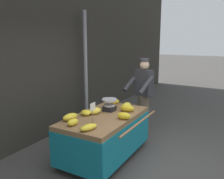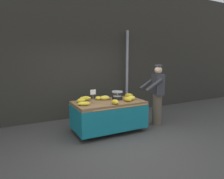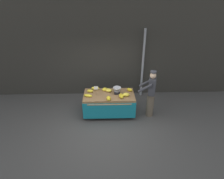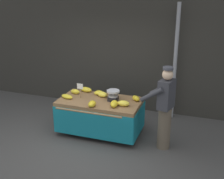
{
  "view_description": "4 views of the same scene",
  "coord_description": "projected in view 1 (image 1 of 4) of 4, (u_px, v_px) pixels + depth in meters",
  "views": [
    {
      "loc": [
        -3.32,
        -1.18,
        2.12
      ],
      "look_at": [
        0.65,
        1.02,
        1.17
      ],
      "focal_mm": 38.4,
      "sensor_mm": 36.0,
      "label": 1
    },
    {
      "loc": [
        -2.05,
        -3.55,
        1.87
      ],
      "look_at": [
        0.33,
        1.04,
        1.07
      ],
      "focal_mm": 31.97,
      "sensor_mm": 36.0,
      "label": 2
    },
    {
      "loc": [
        0.09,
        -5.04,
        4.03
      ],
      "look_at": [
        0.27,
        0.9,
        0.99
      ],
      "focal_mm": 30.91,
      "sensor_mm": 36.0,
      "label": 3
    },
    {
      "loc": [
        2.38,
        -4.67,
        3.19
      ],
      "look_at": [
        0.4,
        1.03,
        1.03
      ],
      "focal_mm": 47.53,
      "sensor_mm": 36.0,
      "label": 4
    }
  ],
  "objects": [
    {
      "name": "ground_plane",
      "position": [
        148.0,
        174.0,
        3.84
      ],
      "size": [
        60.0,
        60.0,
        0.0
      ],
      "primitive_type": "plane",
      "color": "#423F3D"
    },
    {
      "name": "back_wall",
      "position": [
        24.0,
        37.0,
        4.63
      ],
      "size": [
        16.0,
        0.24,
        4.34
      ],
      "primitive_type": "cube",
      "color": "#2D2B26",
      "rests_on": "ground"
    },
    {
      "name": "street_pole",
      "position": [
        86.0,
        69.0,
        5.96
      ],
      "size": [
        0.09,
        0.09,
        2.8
      ],
      "primitive_type": "cylinder",
      "color": "gray",
      "rests_on": "ground"
    },
    {
      "name": "banana_cart",
      "position": [
        105.0,
        127.0,
        4.29
      ],
      "size": [
        1.8,
        1.17,
        0.8
      ],
      "color": "olive",
      "rests_on": "ground"
    },
    {
      "name": "weighing_scale",
      "position": [
        109.0,
        105.0,
        4.5
      ],
      "size": [
        0.28,
        0.28,
        0.24
      ],
      "color": "black",
      "rests_on": "banana_cart"
    },
    {
      "name": "price_sign",
      "position": [
        93.0,
        109.0,
        3.8
      ],
      "size": [
        0.14,
        0.01,
        0.34
      ],
      "color": "#997A51",
      "rests_on": "banana_cart"
    },
    {
      "name": "banana_bunch_0",
      "position": [
        127.0,
        106.0,
        4.66
      ],
      "size": [
        0.27,
        0.18,
        0.12
      ],
      "primitive_type": "ellipsoid",
      "rotation": [
        0.0,
        0.0,
        1.67
      ],
      "color": "yellow",
      "rests_on": "banana_cart"
    },
    {
      "name": "banana_bunch_1",
      "position": [
        114.0,
        101.0,
        4.98
      ],
      "size": [
        0.25,
        0.25,
        0.11
      ],
      "primitive_type": "ellipsoid",
      "rotation": [
        0.0,
        0.0,
        0.79
      ],
      "color": "gold",
      "rests_on": "banana_cart"
    },
    {
      "name": "banana_bunch_2",
      "position": [
        127.0,
        108.0,
        4.47
      ],
      "size": [
        0.19,
        0.29,
        0.12
      ],
      "primitive_type": "ellipsoid",
      "rotation": [
        0.0,
        0.0,
        0.18
      ],
      "color": "gold",
      "rests_on": "banana_cart"
    },
    {
      "name": "banana_bunch_3",
      "position": [
        95.0,
        111.0,
        4.31
      ],
      "size": [
        0.3,
        0.24,
        0.12
      ],
      "primitive_type": "ellipsoid",
      "rotation": [
        0.0,
        0.0,
        1.2
      ],
      "color": "yellow",
      "rests_on": "banana_cart"
    },
    {
      "name": "banana_bunch_4",
      "position": [
        124.0,
        116.0,
        4.03
      ],
      "size": [
        0.16,
        0.25,
        0.12
      ],
      "primitive_type": "ellipsoid",
      "rotation": [
        0.0,
        0.0,
        0.06
      ],
      "color": "gold",
      "rests_on": "banana_cart"
    },
    {
      "name": "banana_bunch_5",
      "position": [
        73.0,
        122.0,
        3.74
      ],
      "size": [
        0.23,
        0.15,
        0.11
      ],
      "primitive_type": "ellipsoid",
      "rotation": [
        0.0,
        0.0,
        1.47
      ],
      "color": "yellow",
      "rests_on": "banana_cart"
    },
    {
      "name": "banana_bunch_6",
      "position": [
        86.0,
        113.0,
        4.25
      ],
      "size": [
        0.26,
        0.27,
        0.1
      ],
      "primitive_type": "ellipsoid",
      "rotation": [
        0.0,
        0.0,
        2.52
      ],
      "color": "yellow",
      "rests_on": "banana_cart"
    },
    {
      "name": "banana_bunch_7",
      "position": [
        70.0,
        117.0,
        3.99
      ],
      "size": [
        0.31,
        0.2,
        0.11
      ],
      "primitive_type": "ellipsoid",
      "rotation": [
        0.0,
        0.0,
        1.4
      ],
      "color": "yellow",
      "rests_on": "banana_cart"
    },
    {
      "name": "banana_bunch_8",
      "position": [
        89.0,
        127.0,
        3.55
      ],
      "size": [
        0.32,
        0.21,
        0.09
      ],
      "primitive_type": "ellipsoid",
      "rotation": [
        0.0,
        0.0,
        1.29
      ],
      "color": "yellow",
      "rests_on": "banana_cart"
    },
    {
      "name": "vendor_person",
      "position": [
        143.0,
        96.0,
        5.39
      ],
      "size": [
        0.66,
        0.61,
        1.71
      ],
      "color": "brown",
      "rests_on": "ground"
    }
  ]
}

